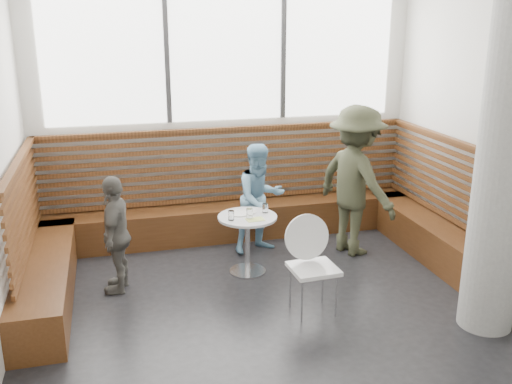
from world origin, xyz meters
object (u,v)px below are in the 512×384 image
object	(u,v)px
concrete_column	(505,163)
child_back	(260,199)
cafe_table	(247,232)
cafe_chair	(311,257)
child_left	(116,234)
adult_man	(356,181)

from	to	relation	value
concrete_column	child_back	size ratio (longest dim) A/B	2.33
cafe_table	cafe_chair	size ratio (longest dim) A/B	0.71
cafe_table	child_left	size ratio (longest dim) A/B	0.54
child_left	child_back	bearing A→B (deg)	123.89
adult_man	concrete_column	bearing A→B (deg)	173.44
child_back	child_left	bearing A→B (deg)	-175.46
child_left	concrete_column	bearing A→B (deg)	77.35
cafe_chair	concrete_column	bearing A→B (deg)	-28.00
adult_man	cafe_chair	bearing A→B (deg)	120.21
child_left	cafe_chair	bearing A→B (deg)	76.55
cafe_table	cafe_chair	bearing A→B (deg)	-68.13
concrete_column	child_back	world-z (taller)	concrete_column
cafe_table	child_left	bearing A→B (deg)	-177.47
concrete_column	cafe_table	xyz separation A→B (m)	(-1.92, 1.71, -1.11)
cafe_table	concrete_column	bearing A→B (deg)	-41.70
child_back	child_left	size ratio (longest dim) A/B	1.08
adult_man	child_left	distance (m)	2.90
concrete_column	child_left	world-z (taller)	concrete_column
child_back	cafe_table	bearing A→B (deg)	-133.55
cafe_chair	adult_man	bearing A→B (deg)	47.94
adult_man	cafe_table	bearing A→B (deg)	79.74
cafe_chair	child_left	xyz separation A→B (m)	(-1.84, 0.94, 0.07)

